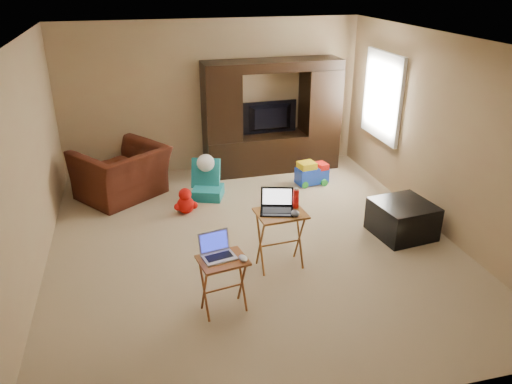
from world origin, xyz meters
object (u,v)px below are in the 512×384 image
object	(u,v)px
television	(271,118)
tray_table_left	(223,285)
plush_toy	(185,201)
recliner	(122,173)
push_toy	(312,172)
ottoman	(402,219)
mouse_right	(295,213)
laptop_right	(277,202)
entertainment_center	(272,117)
laptop_left	(219,248)
tray_table_right	(280,240)
water_bottle	(296,199)
child_rocker	(208,180)
mouse_left	(243,258)

from	to	relation	value
television	tray_table_left	world-z (taller)	television
plush_toy	tray_table_left	world-z (taller)	tray_table_left
recliner	push_toy	distance (m)	2.98
ottoman	mouse_right	world-z (taller)	mouse_right
laptop_right	mouse_right	xyz separation A→B (m)	(0.17, -0.14, -0.09)
entertainment_center	laptop_left	world-z (taller)	entertainment_center
tray_table_right	recliner	bearing A→B (deg)	120.74
plush_toy	water_bottle	world-z (taller)	water_bottle
entertainment_center	tray_table_right	xyz separation A→B (m)	(-0.75, -3.04, -0.58)
entertainment_center	tray_table_left	distance (m)	4.05
push_toy	ottoman	bearing A→B (deg)	-83.33
entertainment_center	child_rocker	distance (m)	1.69
television	tray_table_left	bearing A→B (deg)	65.27
tray_table_right	mouse_right	bearing A→B (deg)	-47.46
child_rocker	mouse_left	size ratio (longest dim) A/B	4.73
mouse_left	laptop_right	bearing A→B (deg)	53.14
ottoman	tray_table_right	xyz separation A→B (m)	(-1.77, -0.35, 0.13)
plush_toy	tray_table_left	distance (m)	2.33
water_bottle	mouse_right	bearing A→B (deg)	-109.29
plush_toy	mouse_left	distance (m)	2.46
recliner	laptop_left	world-z (taller)	laptop_left
recliner	push_toy	bearing A→B (deg)	139.26
plush_toy	tray_table_right	distance (m)	1.91
push_toy	laptop_left	size ratio (longest dim) A/B	1.63
push_toy	water_bottle	size ratio (longest dim) A/B	2.37
push_toy	tray_table_left	bearing A→B (deg)	-134.39
laptop_right	ottoman	bearing A→B (deg)	26.90
child_rocker	water_bottle	distance (m)	2.22
child_rocker	laptop_right	distance (m)	2.22
recliner	mouse_left	world-z (taller)	recliner
mouse_left	water_bottle	bearing A→B (deg)	45.22
tray_table_left	tray_table_right	bearing A→B (deg)	29.63
entertainment_center	television	world-z (taller)	entertainment_center
push_toy	tray_table_left	world-z (taller)	tray_table_left
tray_table_right	laptop_right	world-z (taller)	laptop_right
child_rocker	tray_table_left	size ratio (longest dim) A/B	0.96
entertainment_center	laptop_right	xyz separation A→B (m)	(-0.79, -3.02, -0.11)
television	push_toy	xyz separation A→B (m)	(0.46, -0.83, -0.70)
recliner	television	bearing A→B (deg)	157.27
ottoman	laptop_left	size ratio (longest dim) A/B	2.21
push_toy	mouse_right	world-z (taller)	mouse_right
entertainment_center	tray_table_left	size ratio (longest dim) A/B	3.78
plush_toy	tray_table_right	size ratio (longest dim) A/B	0.55
mouse_left	mouse_right	bearing A→B (deg)	39.69
entertainment_center	plush_toy	xyz separation A→B (m)	(-1.65, -1.37, -0.74)
television	laptop_left	distance (m)	4.03
television	water_bottle	size ratio (longest dim) A/B	4.37
recliner	laptop_left	xyz separation A→B (m)	(0.94, -3.09, 0.34)
laptop_left	mouse_left	world-z (taller)	laptop_left
television	water_bottle	bearing A→B (deg)	77.27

